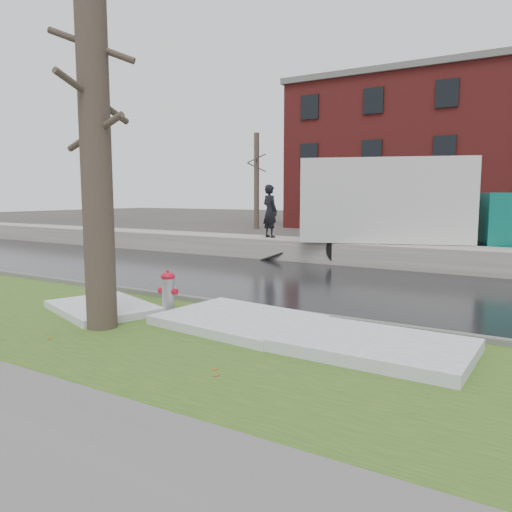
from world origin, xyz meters
The scene contains 16 objects.
ground centered at (0.00, 0.00, 0.00)m, with size 120.00×120.00×0.00m, color #47423D.
verge centered at (0.00, -1.25, 0.02)m, with size 60.00×4.50×0.04m, color #2C531B.
road centered at (0.00, 4.50, 0.01)m, with size 60.00×7.00×0.03m, color black.
parking_lot centered at (0.00, 13.00, 0.01)m, with size 60.00×9.00×0.03m, color slate.
curb centered at (0.00, 1.00, 0.07)m, with size 60.00×0.15×0.14m, color slate.
snowbank centered at (0.00, 8.70, 0.38)m, with size 60.00×1.60×0.75m, color #B1ACA2.
brick_building centered at (2.00, 30.00, 5.00)m, with size 26.00×12.00×10.00m, color maroon.
bg_tree_left centered at (-12.00, 22.00, 3.33)m, with size 1.40×1.62×6.50m.
bg_tree_center centered at (-6.00, 26.00, 3.33)m, with size 1.40×1.62×6.50m.
fire_hydrant centered at (-0.43, -0.10, 0.49)m, with size 0.42×0.37×0.84m.
tree centered at (-0.71, -1.51, 3.30)m, with size 1.34×1.60×6.47m.
box_truck centered at (1.83, 10.00, 1.87)m, with size 10.55×5.31×3.54m.
worker centered at (-3.30, 8.79, 1.73)m, with size 0.72×0.47×1.96m, color black.
snow_patch_near centered at (1.20, -0.10, 0.12)m, with size 2.60×2.00×0.16m, color silver.
snow_patch_far centered at (-1.65, -0.67, 0.11)m, with size 2.20×1.60×0.14m, color silver.
snow_patch_side centered at (3.74, -0.33, 0.13)m, with size 2.80×1.80×0.18m, color silver.
Camera 1 is at (6.02, -7.32, 2.33)m, focal length 35.00 mm.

